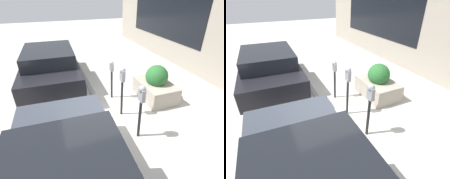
{
  "view_description": "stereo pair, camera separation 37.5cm",
  "coord_description": "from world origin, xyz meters",
  "views": [
    {
      "loc": [
        -3.79,
        1.22,
        3.1
      ],
      "look_at": [
        0.0,
        -0.14,
        0.85
      ],
      "focal_mm": 28.0,
      "sensor_mm": 36.0,
      "label": 1
    },
    {
      "loc": [
        -3.65,
        1.57,
        3.1
      ],
      "look_at": [
        0.0,
        -0.14,
        0.85
      ],
      "focal_mm": 28.0,
      "sensor_mm": 36.0,
      "label": 2
    }
  ],
  "objects": [
    {
      "name": "parking_meter_nearest",
      "position": [
        -0.98,
        -0.47,
        0.99
      ],
      "size": [
        0.19,
        0.17,
        1.39
      ],
      "color": "#232326",
      "rests_on": "ground_plane"
    },
    {
      "name": "parked_car_middle",
      "position": [
        2.64,
        1.32,
        0.78
      ],
      "size": [
        4.25,
        1.98,
        1.42
      ],
      "rotation": [
        0.0,
        0.0,
        -0.03
      ],
      "color": "black",
      "rests_on": "ground_plane"
    },
    {
      "name": "parking_meter_middle",
      "position": [
        0.95,
        -0.47,
        0.86
      ],
      "size": [
        0.16,
        0.13,
        1.28
      ],
      "color": "#232326",
      "rests_on": "ground_plane"
    },
    {
      "name": "planter_box",
      "position": [
        0.46,
        -1.81,
        0.44
      ],
      "size": [
        1.41,
        0.95,
        1.14
      ],
      "color": "#A39989",
      "rests_on": "ground_plane"
    },
    {
      "name": "ground_plane",
      "position": [
        0.0,
        0.0,
        0.0
      ],
      "size": [
        40.0,
        40.0,
        0.0
      ],
      "primitive_type": "plane",
      "color": "beige"
    },
    {
      "name": "curb_strip",
      "position": [
        0.0,
        0.08,
        0.02
      ],
      "size": [
        19.0,
        0.16,
        0.04
      ],
      "color": "gray",
      "rests_on": "ground_plane"
    },
    {
      "name": "parking_meter_second",
      "position": [
        -0.02,
        -0.42,
        1.03
      ],
      "size": [
        0.19,
        0.16,
        1.45
      ],
      "color": "#232326",
      "rests_on": "ground_plane"
    }
  ]
}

